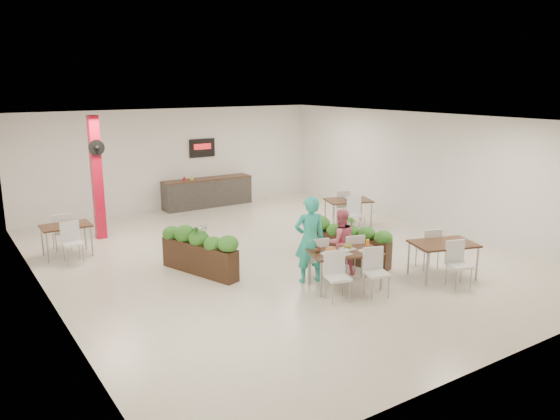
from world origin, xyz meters
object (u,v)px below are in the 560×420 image
Objects in this scene: red_column at (97,176)px; planter_left at (199,250)px; side_table_a at (66,230)px; diner_man at (310,240)px; main_table at (345,257)px; side_table_c at (443,248)px; side_table_b at (348,204)px; diner_woman at (340,242)px; planter_right at (350,241)px; service_counter at (208,192)px.

red_column reaches higher than planter_left.
planter_left is at bearing -53.32° from side_table_a.
planter_left is at bearing -28.54° from diner_man.
main_table is 1.14× the size of side_table_c.
side_table_c is at bearing -85.86° from side_table_b.
diner_woman is at bearing 159.18° from side_table_c.
red_column reaches higher than main_table.
diner_woman reaches higher than main_table.
side_table_b is at bearing 50.61° from planter_right.
planter_left is 1.21× the size of side_table_c.
diner_woman is (-0.52, -7.46, 0.22)m from service_counter.
side_table_b and side_table_c have the same top height.
red_column is 1.07× the size of service_counter.
red_column is 6.71m from planter_right.
diner_man is 1.60m from planter_right.
red_column is 7.04m from main_table.
service_counter is at bearing 114.77° from side_table_c.
diner_woman is at bearing -58.14° from red_column.
red_column is at bearing 176.26° from side_table_b.
diner_woman reaches higher than side_table_c.
red_column is at bearing 104.37° from planter_left.
side_table_b is (3.60, 3.04, -0.26)m from diner_man.
red_column is at bearing 129.00° from planter_right.
main_table is 0.94× the size of planter_left.
side_table_c is (4.17, -3.00, 0.10)m from planter_left.
diner_man is at bearing -49.93° from side_table_a.
red_column is 4.56m from service_counter.
red_column is at bearing 45.41° from side_table_a.
side_table_b is (5.28, 1.36, 0.10)m from planter_left.
planter_right reaches higher than side_table_c.
planter_right is at bearing -146.14° from diner_man.
side_table_b is (3.21, 3.69, -0.00)m from main_table.
main_table and side_table_b have the same top height.
service_counter is 8.17m from main_table.
main_table is (3.07, -6.25, -1.01)m from red_column.
planter_left is 5.45m from side_table_b.
diner_woman reaches higher than planter_right.
side_table_b is at bearing 92.89° from side_table_c.
main_table is at bearing -96.53° from service_counter.
service_counter is 1.85× the size of side_table_a.
service_counter is 6.51m from planter_left.
planter_right is at bearing -88.67° from service_counter.
planter_left is 5.14m from side_table_c.
planter_right is (1.09, 1.11, -0.13)m from main_table.
diner_man is at bearing -121.38° from side_table_b.
main_table is 6.62m from side_table_a.
planter_left is (-2.99, -5.78, 0.04)m from service_counter.
service_counter is 1.55× the size of planter_right.
diner_man is 1.07× the size of side_table_b.
service_counter is 1.67× the size of diner_man.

